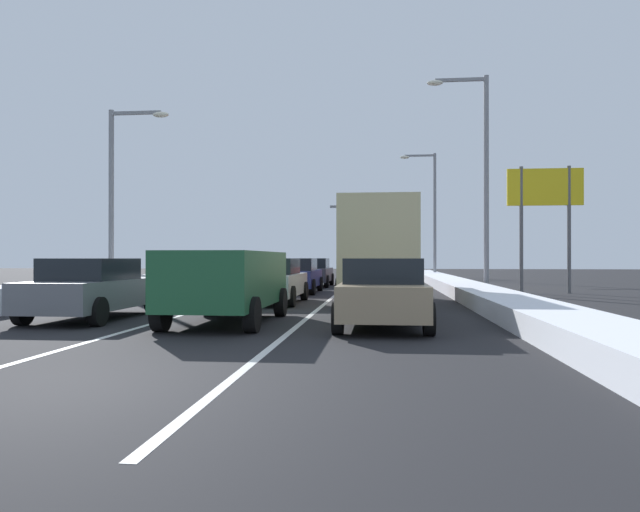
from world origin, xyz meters
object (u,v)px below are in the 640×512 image
sedan_white_left_lane_second (189,279)px  sedan_silver_center_lane_second (272,281)px  sedan_black_right_lane_third (378,274)px  street_lamp_right_near (479,165)px  suv_tan_left_lane_third (224,269)px  suv_maroon_left_lane_fourth (258,267)px  sedan_tan_right_lane_nearest (383,292)px  roadside_sign_right (545,200)px  box_truck_right_lane_second (379,247)px  sedan_charcoal_center_lane_fourth (313,272)px  suv_green_center_lane_nearest (228,280)px  sedan_navy_center_lane_third (296,275)px  street_lamp_right_mid (430,205)px  sedan_gray_left_lane_nearest (93,288)px  sedan_red_right_lane_fourth (377,271)px  street_lamp_left_mid (120,183)px  traffic_light_gantry (389,223)px

sedan_white_left_lane_second → sedan_silver_center_lane_second: bearing=-13.8°
sedan_black_right_lane_third → street_lamp_right_near: street_lamp_right_near is taller
sedan_black_right_lane_third → suv_tan_left_lane_third: (-6.94, -2.33, 0.25)m
suv_maroon_left_lane_fourth → street_lamp_right_near: bearing=-29.5°
sedan_tan_right_lane_nearest → roadside_sign_right: size_ratio=0.82×
box_truck_right_lane_second → suv_maroon_left_lane_fourth: size_ratio=1.47×
sedan_charcoal_center_lane_fourth → suv_tan_left_lane_third: suv_tan_left_lane_third is taller
sedan_charcoal_center_lane_fourth → roadside_sign_right: roadside_sign_right is taller
suv_green_center_lane_nearest → sedan_navy_center_lane_third: size_ratio=1.09×
box_truck_right_lane_second → street_lamp_right_mid: (3.68, 23.71, 3.54)m
sedan_navy_center_lane_third → sedan_gray_left_lane_nearest: size_ratio=1.00×
sedan_tan_right_lane_nearest → suv_maroon_left_lane_fourth: (-6.93, 19.27, 0.25)m
suv_tan_left_lane_third → sedan_gray_left_lane_nearest: bearing=-90.3°
suv_maroon_left_lane_fourth → sedan_charcoal_center_lane_fourth: bearing=-18.7°
sedan_navy_center_lane_third → sedan_charcoal_center_lane_fourth: 5.83m
sedan_red_right_lane_fourth → street_lamp_left_mid: (-10.94, -9.82, 3.97)m
sedan_gray_left_lane_nearest → suv_maroon_left_lane_fourth: suv_maroon_left_lane_fourth is taller
suv_tan_left_lane_third → sedan_red_right_lane_fourth: bearing=48.9°
sedan_silver_center_lane_second → street_lamp_left_mid: 9.66m
sedan_charcoal_center_lane_fourth → suv_maroon_left_lane_fourth: size_ratio=0.92×
sedan_navy_center_lane_third → street_lamp_left_mid: 8.55m
sedan_navy_center_lane_third → sedan_tan_right_lane_nearest: bearing=-73.1°
box_truck_right_lane_second → sedan_gray_left_lane_nearest: bearing=-139.9°
sedan_red_right_lane_fourth → traffic_light_gantry: size_ratio=0.60×
box_truck_right_lane_second → sedan_black_right_lane_third: box_truck_right_lane_second is taller
suv_green_center_lane_nearest → sedan_silver_center_lane_second: suv_green_center_lane_nearest is taller
suv_maroon_left_lane_fourth → street_lamp_right_mid: bearing=46.9°
suv_green_center_lane_nearest → sedan_charcoal_center_lane_fourth: 17.91m
suv_tan_left_lane_third → street_lamp_right_mid: (10.69, 17.59, 4.42)m
sedan_tan_right_lane_nearest → sedan_red_right_lane_fourth: (-0.25, 20.79, 0.00)m
box_truck_right_lane_second → sedan_red_right_lane_fourth: size_ratio=1.60×
sedan_red_right_lane_fourth → sedan_navy_center_lane_third: (-3.49, -8.45, 0.00)m
sedan_black_right_lane_third → street_lamp_left_mid: 12.45m
street_lamp_right_near → roadside_sign_right: bearing=3.0°
suv_green_center_lane_nearest → sedan_white_left_lane_second: (-3.24, 6.86, -0.25)m
sedan_silver_center_lane_second → sedan_charcoal_center_lane_fourth: size_ratio=1.00×
traffic_light_gantry → suv_maroon_left_lane_fourth: bearing=-113.1°
sedan_tan_right_lane_nearest → sedan_red_right_lane_fourth: same height
roadside_sign_right → sedan_tan_right_lane_nearest: bearing=-118.2°
suv_tan_left_lane_third → sedan_navy_center_lane_third: bearing=-9.5°
sedan_black_right_lane_third → sedan_navy_center_lane_third: 4.59m
sedan_gray_left_lane_nearest → street_lamp_right_mid: (10.74, 29.66, 4.68)m
traffic_light_gantry → street_lamp_right_mid: 7.23m
sedan_black_right_lane_third → suv_green_center_lane_nearest: (-3.41, -14.97, 0.25)m
sedan_black_right_lane_third → sedan_silver_center_lane_second: 9.55m
street_lamp_left_mid → sedan_charcoal_center_lane_fourth: bearing=43.9°
traffic_light_gantry → street_lamp_left_mid: street_lamp_left_mid is taller
sedan_charcoal_center_lane_fourth → sedan_white_left_lane_second: 11.49m
sedan_navy_center_lane_third → street_lamp_right_mid: bearing=68.1°
sedan_gray_left_lane_nearest → sedan_black_right_lane_third: bearing=64.1°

